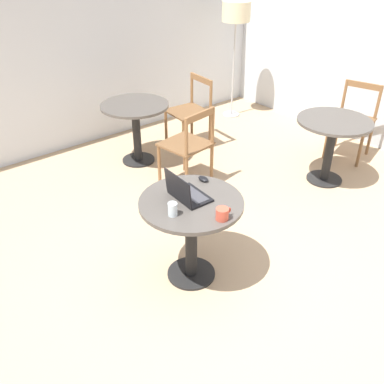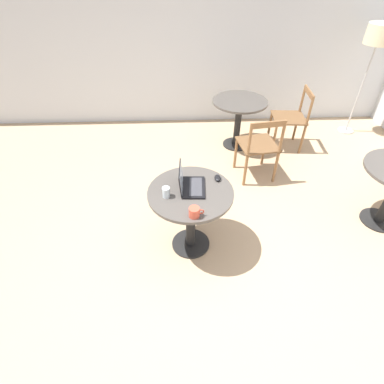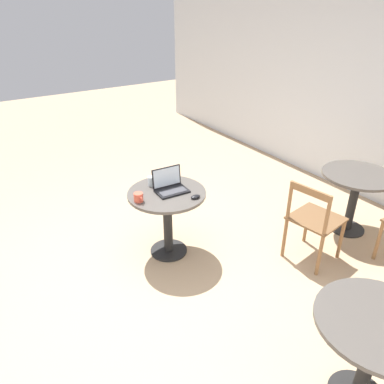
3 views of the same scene
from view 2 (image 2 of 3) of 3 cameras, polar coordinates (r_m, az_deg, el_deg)
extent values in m
plane|color=tan|center=(2.95, 2.95, -15.27)|extent=(16.00, 16.00, 0.00)
cube|color=silver|center=(5.02, 0.15, 27.68)|extent=(9.40, 0.06, 2.70)
cylinder|color=black|center=(3.16, -0.24, -9.74)|extent=(0.39, 0.39, 0.02)
cylinder|color=black|center=(2.91, -0.25, -5.38)|extent=(0.09, 0.09, 0.66)
cylinder|color=#4C4742|center=(2.67, -0.27, -0.13)|extent=(0.77, 0.77, 0.03)
cylinder|color=black|center=(3.99, 31.93, -4.56)|extent=(0.39, 0.39, 0.02)
cylinder|color=black|center=(4.74, 8.27, 9.01)|extent=(0.39, 0.39, 0.02)
cylinder|color=black|center=(4.58, 8.68, 12.68)|extent=(0.09, 0.09, 0.66)
cylinder|color=#4C4742|center=(4.43, 9.13, 16.66)|extent=(0.77, 0.77, 0.03)
cylinder|color=brown|center=(4.55, 15.40, 9.72)|extent=(0.04, 0.04, 0.46)
cylinder|color=brown|center=(4.90, 14.58, 12.11)|extent=(0.04, 0.04, 0.46)
cylinder|color=brown|center=(4.66, 20.26, 9.38)|extent=(0.04, 0.04, 0.46)
cylinder|color=brown|center=(5.00, 19.17, 11.75)|extent=(0.04, 0.04, 0.46)
cube|color=brown|center=(4.67, 17.94, 13.33)|extent=(0.49, 0.49, 0.02)
cylinder|color=brown|center=(4.47, 21.57, 14.27)|extent=(0.04, 0.04, 0.40)
cylinder|color=brown|center=(4.82, 20.33, 16.39)|extent=(0.04, 0.04, 0.40)
cube|color=brown|center=(4.59, 21.42, 17.20)|extent=(0.06, 0.43, 0.07)
cylinder|color=brown|center=(4.11, 8.31, 7.29)|extent=(0.04, 0.04, 0.46)
cylinder|color=brown|center=(4.25, 13.51, 7.74)|extent=(0.04, 0.04, 0.46)
cylinder|color=brown|center=(3.80, 10.13, 4.05)|extent=(0.04, 0.04, 0.46)
cylinder|color=brown|center=(3.95, 15.64, 4.62)|extent=(0.04, 0.04, 0.46)
cube|color=brown|center=(3.89, 12.38, 8.90)|extent=(0.52, 0.52, 0.02)
cylinder|color=brown|center=(3.56, 10.96, 9.87)|extent=(0.04, 0.04, 0.40)
cylinder|color=brown|center=(3.72, 16.85, 10.23)|extent=(0.04, 0.04, 0.40)
cube|color=brown|center=(3.56, 14.39, 12.33)|extent=(0.43, 0.09, 0.07)
cylinder|color=#B7B7B7|center=(5.69, 27.19, 10.42)|extent=(0.25, 0.25, 0.02)
cylinder|color=#B7B7B7|center=(5.44, 29.34, 16.44)|extent=(0.02, 0.02, 1.33)
cylinder|color=beige|center=(5.24, 32.30, 24.11)|extent=(0.38, 0.38, 0.26)
cube|color=black|center=(2.69, 0.29, 0.87)|extent=(0.22, 0.32, 0.02)
cube|color=#38383D|center=(2.68, 0.72, 1.04)|extent=(0.13, 0.27, 0.00)
cube|color=black|center=(2.62, -2.13, 2.76)|extent=(0.04, 0.31, 0.20)
cube|color=silver|center=(2.62, -2.02, 2.77)|extent=(0.03, 0.28, 0.18)
ellipsoid|color=black|center=(2.80, 4.90, 2.69)|extent=(0.06, 0.10, 0.03)
cylinder|color=#C64C38|center=(2.40, 0.43, -3.86)|extent=(0.09, 0.09, 0.09)
torus|color=#C64C38|center=(2.40, 1.78, -3.75)|extent=(0.05, 0.01, 0.05)
cylinder|color=silver|center=(2.59, -4.95, -0.04)|extent=(0.07, 0.07, 0.10)
camera|label=1|loc=(1.58, -91.25, -1.49)|focal=40.00mm
camera|label=3|loc=(2.97, 81.18, 7.54)|focal=35.00mm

